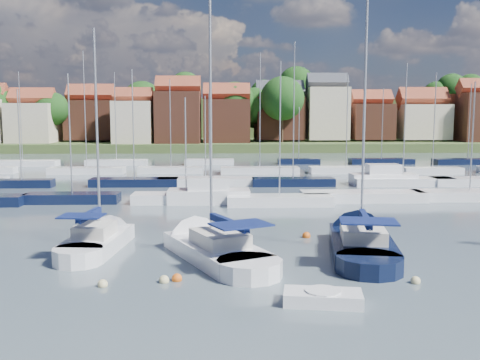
{
  "coord_description": "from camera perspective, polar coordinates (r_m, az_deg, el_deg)",
  "views": [
    {
      "loc": [
        -4.23,
        -25.52,
        7.43
      ],
      "look_at": [
        -2.84,
        14.0,
        2.71
      ],
      "focal_mm": 40.0,
      "sensor_mm": 36.0,
      "label": 1
    }
  ],
  "objects": [
    {
      "name": "buoy_g",
      "position": [
        24.71,
        -8.11,
        -10.77
      ],
      "size": [
        0.46,
        0.46,
        0.46
      ],
      "primitive_type": "sphere",
      "color": "beige",
      "rests_on": "ground"
    },
    {
      "name": "sailboat_centre",
      "position": [
        29.63,
        -3.81,
        -7.04
      ],
      "size": [
        7.85,
        12.0,
        16.02
      ],
      "rotation": [
        0.0,
        0.0,
        2.01
      ],
      "color": "white",
      "rests_on": "ground"
    },
    {
      "name": "buoy_c",
      "position": [
        24.88,
        -6.75,
        -10.63
      ],
      "size": [
        0.47,
        0.47,
        0.47
      ],
      "primitive_type": "sphere",
      "color": "#D85914",
      "rests_on": "ground"
    },
    {
      "name": "marina_field",
      "position": [
        61.38,
        3.74,
        0.24
      ],
      "size": [
        79.62,
        41.41,
        15.93
      ],
      "color": "white",
      "rests_on": "ground"
    },
    {
      "name": "buoy_b",
      "position": [
        24.67,
        -14.44,
        -10.95
      ],
      "size": [
        0.45,
        0.45,
        0.45
      ],
      "primitive_type": "sphere",
      "color": "beige",
      "rests_on": "ground"
    },
    {
      "name": "sailboat_left",
      "position": [
        32.13,
        -14.37,
        -6.12
      ],
      "size": [
        3.51,
        9.88,
        13.23
      ],
      "rotation": [
        0.0,
        0.0,
        1.47
      ],
      "color": "white",
      "rests_on": "ground"
    },
    {
      "name": "sailboat_navy",
      "position": [
        31.73,
        12.58,
        -6.25
      ],
      "size": [
        5.21,
        12.59,
        16.9
      ],
      "rotation": [
        0.0,
        0.0,
        1.4
      ],
      "color": "black",
      "rests_on": "ground"
    },
    {
      "name": "buoy_d",
      "position": [
        25.6,
        18.2,
        -10.42
      ],
      "size": [
        0.44,
        0.44,
        0.44
      ],
      "primitive_type": "sphere",
      "color": "beige",
      "rests_on": "ground"
    },
    {
      "name": "buoy_e",
      "position": [
        33.41,
        7.09,
        -6.1
      ],
      "size": [
        0.51,
        0.51,
        0.51
      ],
      "primitive_type": "sphere",
      "color": "#D85914",
      "rests_on": "ground"
    },
    {
      "name": "far_shore_town",
      "position": [
        158.34,
        0.33,
        5.78
      ],
      "size": [
        212.46,
        90.0,
        22.27
      ],
      "color": "#405028",
      "rests_on": "ground"
    },
    {
      "name": "ground",
      "position": [
        66.08,
        1.67,
        0.35
      ],
      "size": [
        260.0,
        260.0,
        0.0
      ],
      "primitive_type": "plane",
      "color": "#44515D",
      "rests_on": "ground"
    },
    {
      "name": "tender",
      "position": [
        21.99,
        8.82,
        -12.32
      ],
      "size": [
        3.29,
        1.91,
        0.67
      ],
      "rotation": [
        0.0,
        0.0,
        -0.16
      ],
      "color": "white",
      "rests_on": "ground"
    }
  ]
}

